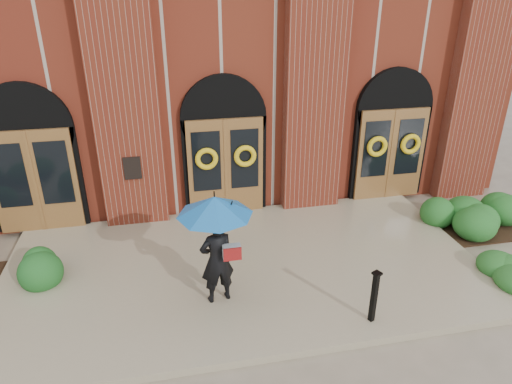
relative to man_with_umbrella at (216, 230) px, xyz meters
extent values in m
plane|color=gray|center=(0.69, 0.87, -1.66)|extent=(90.00, 90.00, 0.00)
cube|color=gray|center=(0.69, 1.02, -1.58)|extent=(10.00, 5.30, 0.15)
cube|color=#602314|center=(0.69, 9.77, 1.84)|extent=(16.00, 12.00, 7.00)
cube|color=black|center=(-1.56, 3.34, -0.01)|extent=(0.40, 0.05, 0.55)
cube|color=#602314|center=(-1.56, 3.60, 1.84)|extent=(1.50, 0.45, 7.00)
cube|color=#602314|center=(2.94, 3.60, 1.84)|extent=(1.50, 0.45, 7.00)
cube|color=#602314|center=(7.44, 3.60, 1.84)|extent=(1.50, 0.45, 7.00)
cube|color=brown|center=(-3.81, 3.58, -0.26)|extent=(1.90, 0.10, 2.50)
cylinder|color=black|center=(-3.81, 3.72, 0.99)|extent=(2.10, 0.22, 2.10)
cube|color=brown|center=(0.69, 3.58, -0.26)|extent=(1.90, 0.10, 2.50)
cylinder|color=black|center=(0.69, 3.72, 0.99)|extent=(2.10, 0.22, 2.10)
cube|color=brown|center=(5.19, 3.58, -0.26)|extent=(1.90, 0.10, 2.50)
cylinder|color=black|center=(5.19, 3.72, 0.99)|extent=(2.10, 0.22, 2.10)
torus|color=yellow|center=(0.21, 3.46, 0.04)|extent=(0.57, 0.13, 0.57)
torus|color=yellow|center=(1.17, 3.46, 0.04)|extent=(0.57, 0.13, 0.57)
torus|color=yellow|center=(4.71, 3.46, 0.04)|extent=(0.57, 0.13, 0.57)
torus|color=yellow|center=(5.67, 3.46, 0.04)|extent=(0.57, 0.13, 0.57)
imported|color=black|center=(0.00, 0.00, -0.64)|extent=(0.71, 0.54, 1.75)
cone|color=#1660AB|center=(0.00, 0.00, 0.47)|extent=(1.60, 1.60, 0.35)
cylinder|color=black|center=(0.05, -0.05, 0.01)|extent=(0.02, 0.02, 0.58)
cube|color=#B1B3B6|center=(0.25, -0.14, -0.40)|extent=(0.35, 0.23, 0.26)
cube|color=maroon|center=(0.25, -0.23, -0.40)|extent=(0.32, 0.09, 0.26)
cube|color=black|center=(2.58, -1.16, -1.02)|extent=(0.12, 0.12, 0.98)
cube|color=black|center=(2.58, -1.16, -0.51)|extent=(0.18, 0.18, 0.04)
ellipsoid|color=#1F591F|center=(6.28, 1.54, -1.29)|extent=(2.84, 1.14, 0.73)
ellipsoid|color=#225A20|center=(5.79, -0.71, -1.41)|extent=(1.41, 1.21, 0.50)
camera|label=1|loc=(-0.75, -7.03, 3.99)|focal=32.00mm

